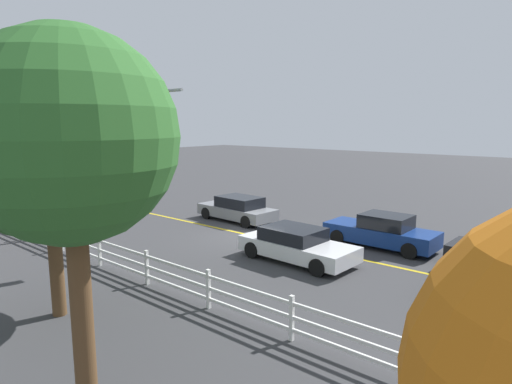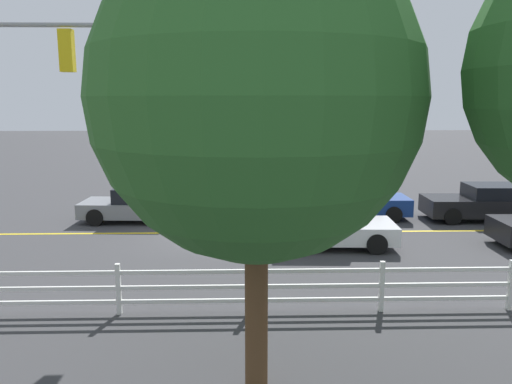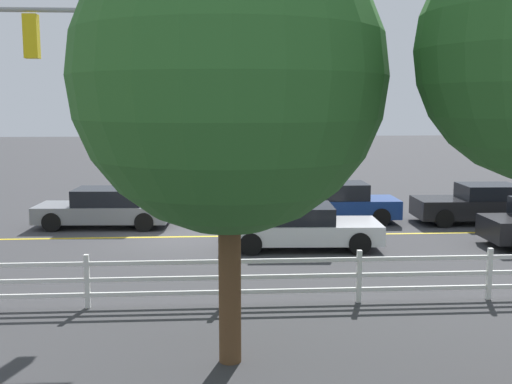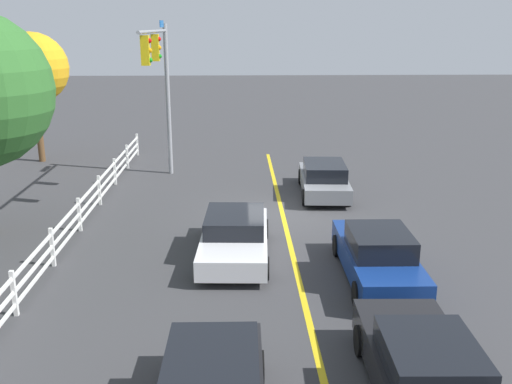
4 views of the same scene
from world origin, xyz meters
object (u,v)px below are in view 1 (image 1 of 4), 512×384
Objects in this scene: tree_3 at (70,139)px; car_2 at (238,209)px; car_4 at (296,245)px; tree_2 at (47,145)px; car_3 at (382,232)px.

car_2 is at bearing -57.76° from tree_3.
car_4 is 10.81m from tree_3.
tree_3 is at bearing 125.66° from car_2.
tree_2 is (2.30, 8.11, 4.04)m from car_4.
car_3 is (-8.06, -0.24, 0.02)m from car_2.
car_4 is at bearing 66.44° from car_3.
car_3 is 14.19m from tree_3.
tree_3 reaches higher than car_4.
car_2 is 13.01m from tree_2.
car_2 is 1.00× the size of car_4.
car_4 is 0.65× the size of tree_2.
car_3 is at bearing 68.25° from car_4.
car_3 is 13.22m from tree_2.
car_4 is 9.35m from tree_2.
car_3 is 0.69× the size of tree_3.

